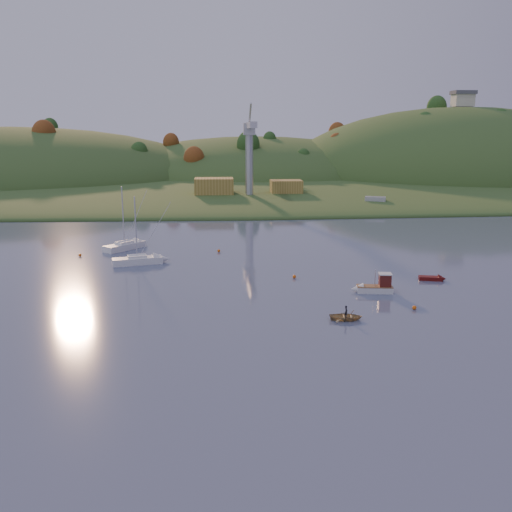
{
  "coord_description": "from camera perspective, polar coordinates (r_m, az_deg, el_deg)",
  "views": [
    {
      "loc": [
        -8.05,
        -41.16,
        20.72
      ],
      "look_at": [
        -2.32,
        36.24,
        3.5
      ],
      "focal_mm": 40.0,
      "sensor_mm": 36.0,
      "label": 1
    }
  ],
  "objects": [
    {
      "name": "red_tender",
      "position": [
        84.1,
        17.53,
        -2.16
      ],
      "size": [
        3.92,
        2.08,
        1.27
      ],
      "rotation": [
        0.0,
        0.0,
        -0.23
      ],
      "color": "#530D0B",
      "rests_on": "ground"
    },
    {
      "name": "shed_east",
      "position": [
        167.29,
        3.04,
        6.9
      ],
      "size": [
        9.0,
        7.0,
        4.0
      ],
      "primitive_type": "cube",
      "color": "olive",
      "rests_on": "wharf"
    },
    {
      "name": "dock_crane",
      "position": [
        159.9,
        -0.64,
        11.24
      ],
      "size": [
        3.2,
        28.0,
        20.3
      ],
      "color": "#B7B7BC",
      "rests_on": "wharf"
    },
    {
      "name": "canoe",
      "position": [
        64.55,
        8.99,
        -6.01
      ],
      "size": [
        3.91,
        2.98,
        0.76
      ],
      "primitive_type": "imported",
      "rotation": [
        0.0,
        0.0,
        1.47
      ],
      "color": "tan",
      "rests_on": "ground"
    },
    {
      "name": "wharf",
      "position": [
        164.84,
        0.34,
        5.71
      ],
      "size": [
        42.0,
        16.0,
        2.4
      ],
      "primitive_type": "cube",
      "color": "slate",
      "rests_on": "ground"
    },
    {
      "name": "hill_right",
      "position": [
        258.49,
        19.44,
        7.21
      ],
      "size": [
        150.0,
        130.0,
        60.0
      ],
      "primitive_type": "ellipsoid",
      "color": "#284D1E",
      "rests_on": "ground"
    },
    {
      "name": "shore_slope",
      "position": [
        207.35,
        -2.0,
        6.77
      ],
      "size": [
        640.0,
        150.0,
        7.0
      ],
      "primitive_type": "ellipsoid",
      "color": "#284D1E",
      "rests_on": "ground"
    },
    {
      "name": "shed_west",
      "position": [
        164.93,
        -4.23,
        6.94
      ],
      "size": [
        11.0,
        8.0,
        4.8
      ],
      "primitive_type": "cube",
      "color": "olive",
      "rests_on": "wharf"
    },
    {
      "name": "hillside_trees",
      "position": [
        227.25,
        -2.2,
        7.27
      ],
      "size": [
        280.0,
        50.0,
        32.0
      ],
      "primitive_type": null,
      "color": "#224518",
      "rests_on": "ground"
    },
    {
      "name": "ground",
      "position": [
        46.77,
        6.31,
        -13.86
      ],
      "size": [
        500.0,
        500.0,
        0.0
      ],
      "primitive_type": "plane",
      "color": "#354157",
      "rests_on": "ground"
    },
    {
      "name": "hill_center",
      "position": [
        252.65,
        -0.12,
        7.81
      ],
      "size": [
        140.0,
        120.0,
        36.0
      ],
      "primitive_type": "ellipsoid",
      "color": "#284D1E",
      "rests_on": "ground"
    },
    {
      "name": "buoy_3",
      "position": [
        98.81,
        -3.74,
        0.53
      ],
      "size": [
        0.5,
        0.5,
        0.5
      ],
      "primitive_type": "sphere",
      "color": "#F1600C",
      "rests_on": "ground"
    },
    {
      "name": "work_vessel",
      "position": [
        156.47,
        11.82,
        5.07
      ],
      "size": [
        13.41,
        8.27,
        3.25
      ],
      "rotation": [
        0.0,
        0.0,
        -0.32
      ],
      "color": "slate",
      "rests_on": "ground"
    },
    {
      "name": "buoy_1",
      "position": [
        81.48,
        3.85,
        -2.07
      ],
      "size": [
        0.5,
        0.5,
        0.5
      ],
      "primitive_type": "sphere",
      "color": "#F1600C",
      "rests_on": "ground"
    },
    {
      "name": "hilltop_house",
      "position": [
        257.97,
        19.99,
        14.61
      ],
      "size": [
        9.0,
        7.0,
        6.45
      ],
      "color": "beige",
      "rests_on": "hill_right"
    },
    {
      "name": "hill_left",
      "position": [
        255.54,
        -23.1,
        6.87
      ],
      "size": [
        170.0,
        140.0,
        44.0
      ],
      "primitive_type": "ellipsoid",
      "color": "#284D1E",
      "rests_on": "ground"
    },
    {
      "name": "buoy_2",
      "position": [
        99.66,
        -17.19,
        0.09
      ],
      "size": [
        0.5,
        0.5,
        0.5
      ],
      "primitive_type": "sphere",
      "color": "#F1600C",
      "rests_on": "ground"
    },
    {
      "name": "fishing_boat",
      "position": [
        75.69,
        11.52,
        -3.03
      ],
      "size": [
        5.56,
        2.38,
        3.44
      ],
      "rotation": [
        0.0,
        0.0,
        3.01
      ],
      "color": "silver",
      "rests_on": "ground"
    },
    {
      "name": "far_shore",
      "position": [
        272.07,
        -2.55,
        8.13
      ],
      "size": [
        620.0,
        220.0,
        1.5
      ],
      "primitive_type": "cube",
      "color": "#284D1E",
      "rests_on": "ground"
    },
    {
      "name": "sailboat_far",
      "position": [
        91.65,
        -11.79,
        -0.37
      ],
      "size": [
        8.05,
        4.14,
        10.71
      ],
      "rotation": [
        0.0,
        0.0,
        0.25
      ],
      "color": "white",
      "rests_on": "ground"
    },
    {
      "name": "buoy_0",
      "position": [
        69.85,
        15.55,
        -5.0
      ],
      "size": [
        0.5,
        0.5,
        0.5
      ],
      "primitive_type": "sphere",
      "color": "#F1600C",
      "rests_on": "ground"
    },
    {
      "name": "paddler",
      "position": [
        64.45,
        9.0,
        -5.74
      ],
      "size": [
        0.39,
        0.55,
        1.41
      ],
      "primitive_type": "imported",
      "rotation": [
        0.0,
        0.0,
        1.47
      ],
      "color": "black",
      "rests_on": "ground"
    },
    {
      "name": "sailboat_near",
      "position": [
        103.31,
        -13.01,
        1.03
      ],
      "size": [
        7.03,
        7.66,
        11.12
      ],
      "rotation": [
        0.0,
        0.0,
        0.86
      ],
      "color": "white",
      "rests_on": "ground"
    }
  ]
}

